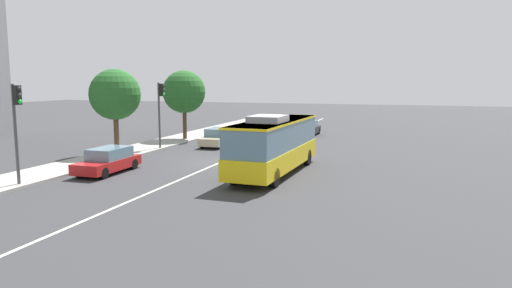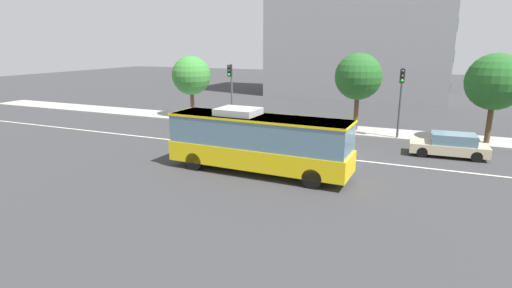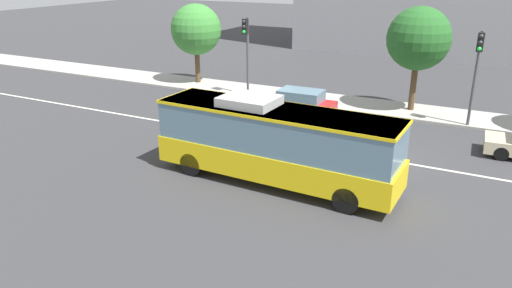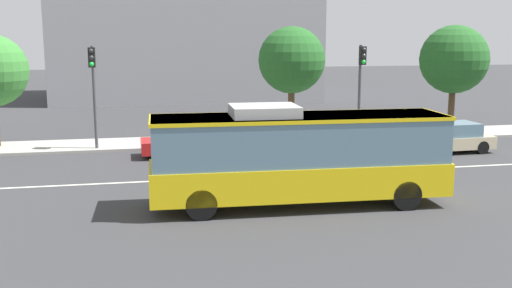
# 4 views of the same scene
# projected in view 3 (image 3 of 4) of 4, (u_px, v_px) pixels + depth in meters

# --- Properties ---
(ground_plane) EXTENTS (160.00, 160.00, 0.00)m
(ground_plane) POSITION_uv_depth(u_px,v_px,m) (360.00, 156.00, 22.62)
(ground_plane) COLOR #333335
(sidewalk_kerb) EXTENTS (80.00, 3.40, 0.14)m
(sidewalk_kerb) POSITION_uv_depth(u_px,v_px,m) (397.00, 110.00, 29.43)
(sidewalk_kerb) COLOR #9E9B93
(sidewalk_kerb) RESTS_ON ground_plane
(lane_centre_line) EXTENTS (76.00, 0.16, 0.01)m
(lane_centre_line) POSITION_uv_depth(u_px,v_px,m) (360.00, 156.00, 22.62)
(lane_centre_line) COLOR silver
(lane_centre_line) RESTS_ON ground_plane
(transit_bus) EXTENTS (10.08, 2.86, 3.46)m
(transit_bus) POSITION_uv_depth(u_px,v_px,m) (275.00, 140.00, 19.30)
(transit_bus) COLOR yellow
(transit_bus) RESTS_ON ground_plane
(sedan_red) EXTENTS (4.53, 1.88, 1.46)m
(sedan_red) POSITION_uv_depth(u_px,v_px,m) (298.00, 102.00, 28.63)
(sedan_red) COLOR #B21919
(sedan_red) RESTS_ON ground_plane
(traffic_light_near_corner) EXTENTS (0.34, 0.62, 5.20)m
(traffic_light_near_corner) POSITION_uv_depth(u_px,v_px,m) (246.00, 44.00, 31.21)
(traffic_light_near_corner) COLOR #47474C
(traffic_light_near_corner) RESTS_ON ground_plane
(traffic_light_mid_block) EXTENTS (0.32, 0.62, 5.20)m
(traffic_light_mid_block) POSITION_uv_depth(u_px,v_px,m) (477.00, 63.00, 25.16)
(traffic_light_mid_block) COLOR #47474C
(traffic_light_mid_block) RESTS_ON ground_plane
(street_tree_kerbside_left) EXTENTS (3.64, 3.64, 6.19)m
(street_tree_kerbside_left) POSITION_uv_depth(u_px,v_px,m) (419.00, 39.00, 27.77)
(street_tree_kerbside_left) COLOR #4C3823
(street_tree_kerbside_left) RESTS_ON ground_plane
(street_tree_kerbside_centre) EXTENTS (3.61, 3.61, 5.78)m
(street_tree_kerbside_centre) POSITION_uv_depth(u_px,v_px,m) (196.00, 30.00, 34.63)
(street_tree_kerbside_centre) COLOR #4C3823
(street_tree_kerbside_centre) RESTS_ON ground_plane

